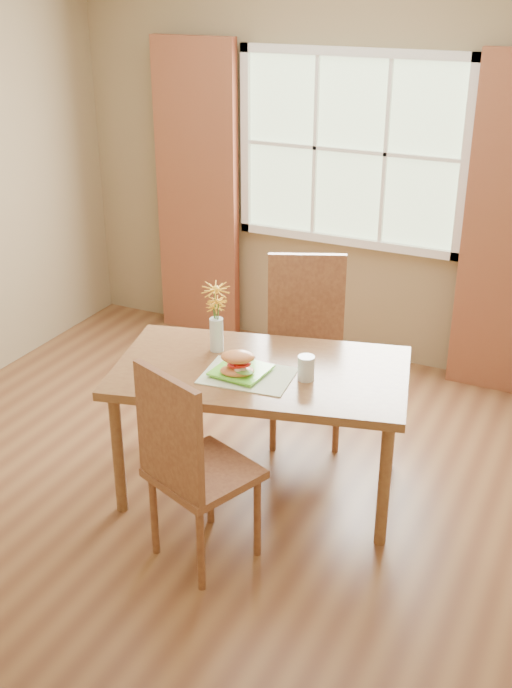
{
  "coord_description": "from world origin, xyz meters",
  "views": [
    {
      "loc": [
        1.79,
        -3.34,
        2.61
      ],
      "look_at": [
        0.2,
        -0.03,
        0.9
      ],
      "focal_mm": 42.0,
      "sensor_mm": 36.0,
      "label": 1
    }
  ],
  "objects_px": {
    "chair_near": "(188,461)",
    "water_glass": "(306,369)",
    "flower_vase": "(216,311)",
    "dining_table": "(261,381)",
    "chair_far": "(306,339)",
    "croissant_sandwich": "(238,364)"
  },
  "relations": [
    {
      "from": "water_glass",
      "to": "croissant_sandwich",
      "type": "bearing_deg",
      "value": -156.21
    },
    {
      "from": "chair_near",
      "to": "chair_far",
      "type": "distance_m",
      "value": 1.41
    },
    {
      "from": "dining_table",
      "to": "water_glass",
      "type": "distance_m",
      "value": 0.29
    },
    {
      "from": "dining_table",
      "to": "croissant_sandwich",
      "type": "bearing_deg",
      "value": -124.79
    },
    {
      "from": "chair_near",
      "to": "croissant_sandwich",
      "type": "xyz_separation_m",
      "value": [
        -0.02,
        0.55,
        0.24
      ]
    },
    {
      "from": "chair_near",
      "to": "water_glass",
      "type": "distance_m",
      "value": 0.78
    },
    {
      "from": "dining_table",
      "to": "croissant_sandwich",
      "type": "xyz_separation_m",
      "value": [
        -0.06,
        -0.15,
        0.16
      ]
    },
    {
      "from": "croissant_sandwich",
      "to": "flower_vase",
      "type": "bearing_deg",
      "value": 113.32
    },
    {
      "from": "chair_near",
      "to": "croissant_sandwich",
      "type": "height_order",
      "value": "chair_near"
    },
    {
      "from": "water_glass",
      "to": "flower_vase",
      "type": "distance_m",
      "value": 0.6
    },
    {
      "from": "chair_near",
      "to": "flower_vase",
      "type": "distance_m",
      "value": 0.93
    },
    {
      "from": "croissant_sandwich",
      "to": "flower_vase",
      "type": "distance_m",
      "value": 0.38
    },
    {
      "from": "dining_table",
      "to": "chair_far",
      "type": "xyz_separation_m",
      "value": [
        -0.04,
        0.71,
        -0.05
      ]
    },
    {
      "from": "croissant_sandwich",
      "to": "water_glass",
      "type": "bearing_deg",
      "value": 1.66
    },
    {
      "from": "chair_near",
      "to": "water_glass",
      "type": "xyz_separation_m",
      "value": [
        0.29,
        0.69,
        0.22
      ]
    },
    {
      "from": "chair_far",
      "to": "water_glass",
      "type": "height_order",
      "value": "chair_far"
    },
    {
      "from": "chair_far",
      "to": "croissant_sandwich",
      "type": "xyz_separation_m",
      "value": [
        -0.02,
        -0.86,
        0.21
      ]
    },
    {
      "from": "water_glass",
      "to": "flower_vase",
      "type": "xyz_separation_m",
      "value": [
        -0.56,
        0.11,
        0.17
      ]
    },
    {
      "from": "croissant_sandwich",
      "to": "water_glass",
      "type": "relative_size",
      "value": 1.64
    },
    {
      "from": "dining_table",
      "to": "chair_far",
      "type": "relative_size",
      "value": 1.51
    },
    {
      "from": "croissant_sandwich",
      "to": "water_glass",
      "type": "xyz_separation_m",
      "value": [
        0.31,
        0.14,
        -0.02
      ]
    },
    {
      "from": "chair_far",
      "to": "croissant_sandwich",
      "type": "relative_size",
      "value": 5.29
    }
  ]
}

